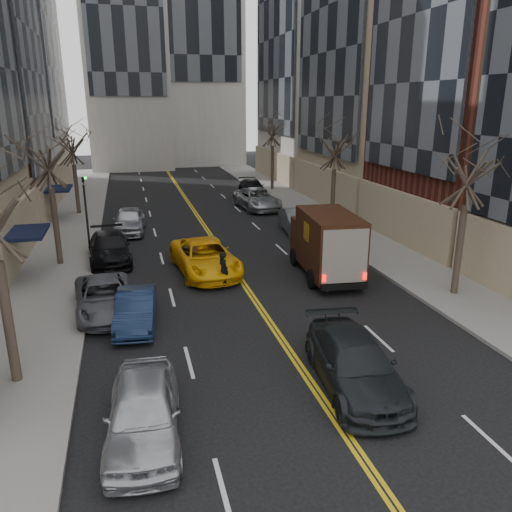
{
  "coord_description": "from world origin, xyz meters",
  "views": [
    {
      "loc": [
        -5.08,
        -7.0,
        8.34
      ],
      "look_at": [
        -0.08,
        12.21,
        2.2
      ],
      "focal_mm": 35.0,
      "sensor_mm": 36.0,
      "label": 1
    }
  ],
  "objects": [
    {
      "name": "tree_lf_mid",
      "position": [
        -8.8,
        20.0,
        6.6
      ],
      "size": [
        3.2,
        3.2,
        8.91
      ],
      "color": "#382D23",
      "rests_on": "sidewalk_left"
    },
    {
      "name": "tree_rt_far",
      "position": [
        8.8,
        40.0,
        6.74
      ],
      "size": [
        3.2,
        3.2,
        9.11
      ],
      "color": "#382D23",
      "rests_on": "sidewalk_right"
    },
    {
      "name": "parked_lf_b",
      "position": [
        -5.1,
        11.39,
        0.68
      ],
      "size": [
        1.81,
        4.22,
        1.35
      ],
      "primitive_type": "imported",
      "rotation": [
        0.0,
        0.0,
        -0.1
      ],
      "color": "#13213D",
      "rests_on": "ground"
    },
    {
      "name": "parked_rt_b",
      "position": [
        5.1,
        31.72,
        0.82
      ],
      "size": [
        3.14,
        6.08,
        1.64
      ],
      "primitive_type": "imported",
      "rotation": [
        0.0,
        0.0,
        0.07
      ],
      "color": "#A4A8AC",
      "rests_on": "ground"
    },
    {
      "name": "pedestrian",
      "position": [
        -1.05,
        14.45,
        0.9
      ],
      "size": [
        0.61,
        0.76,
        1.8
      ],
      "primitive_type": "imported",
      "rotation": [
        0.0,
        0.0,
        1.87
      ],
      "color": "black",
      "rests_on": "ground"
    },
    {
      "name": "parked_lf_d",
      "position": [
        -6.25,
        20.15,
        0.77
      ],
      "size": [
        2.48,
        5.4,
        1.53
      ],
      "primitive_type": "imported",
      "rotation": [
        0.0,
        0.0,
        0.07
      ],
      "color": "black",
      "rests_on": "ground"
    },
    {
      "name": "sidewalk_right",
      "position": [
        9.0,
        27.0,
        0.07
      ],
      "size": [
        4.0,
        66.0,
        0.15
      ],
      "primitive_type": "cube",
      "color": "slate",
      "rests_on": "ground"
    },
    {
      "name": "parked_lf_c",
      "position": [
        -6.3,
        12.98,
        0.69
      ],
      "size": [
        2.72,
        5.15,
        1.38
      ],
      "primitive_type": "imported",
      "rotation": [
        0.0,
        0.0,
        0.09
      ],
      "color": "#55575E",
      "rests_on": "ground"
    },
    {
      "name": "taxi",
      "position": [
        -1.5,
        16.95,
        0.82
      ],
      "size": [
        3.26,
        6.12,
        1.64
      ],
      "primitive_type": "imported",
      "rotation": [
        0.0,
        0.0,
        0.09
      ],
      "color": "#FAB30A",
      "rests_on": "ground"
    },
    {
      "name": "tree_rt_near",
      "position": [
        8.8,
        11.0,
        6.45
      ],
      "size": [
        3.2,
        3.2,
        8.71
      ],
      "color": "#382D23",
      "rests_on": "sidewalk_right"
    },
    {
      "name": "parked_rt_a",
      "position": [
        5.65,
        23.37,
        0.78
      ],
      "size": [
        2.14,
        4.91,
        1.57
      ],
      "primitive_type": "imported",
      "rotation": [
        0.0,
        0.0,
        -0.1
      ],
      "color": "#4C4F54",
      "rests_on": "ground"
    },
    {
      "name": "streetwall_right",
      "position": [
        16.38,
        32.2,
        15.09
      ],
      "size": [
        12.26,
        49.0,
        34.0
      ],
      "color": "#4C301E",
      "rests_on": "ground"
    },
    {
      "name": "sidewalk_left",
      "position": [
        -9.0,
        27.0,
        0.07
      ],
      "size": [
        4.0,
        66.0,
        0.15
      ],
      "primitive_type": "cube",
      "color": "slate",
      "rests_on": "ground"
    },
    {
      "name": "traffic_signal",
      "position": [
        -7.39,
        22.0,
        2.82
      ],
      "size": [
        0.29,
        0.26,
        4.7
      ],
      "color": "black",
      "rests_on": "sidewalk_left"
    },
    {
      "name": "observer_sedan",
      "position": [
        1.2,
        5.26,
        0.77
      ],
      "size": [
        2.71,
        5.5,
        1.54
      ],
      "rotation": [
        0.0,
        0.0,
        -0.11
      ],
      "color": "black",
      "rests_on": "ground"
    },
    {
      "name": "tree_lf_far",
      "position": [
        -8.8,
        33.0,
        6.02
      ],
      "size": [
        3.2,
        3.2,
        8.12
      ],
      "color": "#382D23",
      "rests_on": "sidewalk_left"
    },
    {
      "name": "parked_rt_c",
      "position": [
        6.3,
        38.09,
        0.69
      ],
      "size": [
        2.03,
        4.82,
        1.39
      ],
      "primitive_type": "imported",
      "rotation": [
        0.0,
        0.0,
        -0.02
      ],
      "color": "black",
      "rests_on": "ground"
    },
    {
      "name": "ups_truck",
      "position": [
        4.2,
        14.98,
        1.66
      ],
      "size": [
        2.89,
        6.18,
        3.29
      ],
      "rotation": [
        0.0,
        0.0,
        -0.09
      ],
      "color": "black",
      "rests_on": "ground"
    },
    {
      "name": "parked_lf_a",
      "position": [
        -5.1,
        4.35,
        0.79
      ],
      "size": [
        2.2,
        4.74,
        1.57
      ],
      "primitive_type": "imported",
      "rotation": [
        0.0,
        0.0,
        -0.08
      ],
      "color": "#B5B8BD",
      "rests_on": "ground"
    },
    {
      "name": "parked_lf_e",
      "position": [
        -5.1,
        26.36,
        0.83
      ],
      "size": [
        2.36,
        5.0,
        1.65
      ],
      "primitive_type": "imported",
      "rotation": [
        0.0,
        0.0,
        -0.09
      ],
      "color": "#ADAFB5",
      "rests_on": "ground"
    },
    {
      "name": "tree_rt_mid",
      "position": [
        8.8,
        25.0,
        6.17
      ],
      "size": [
        3.2,
        3.2,
        8.32
      ],
      "color": "#382D23",
      "rests_on": "sidewalk_right"
    }
  ]
}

